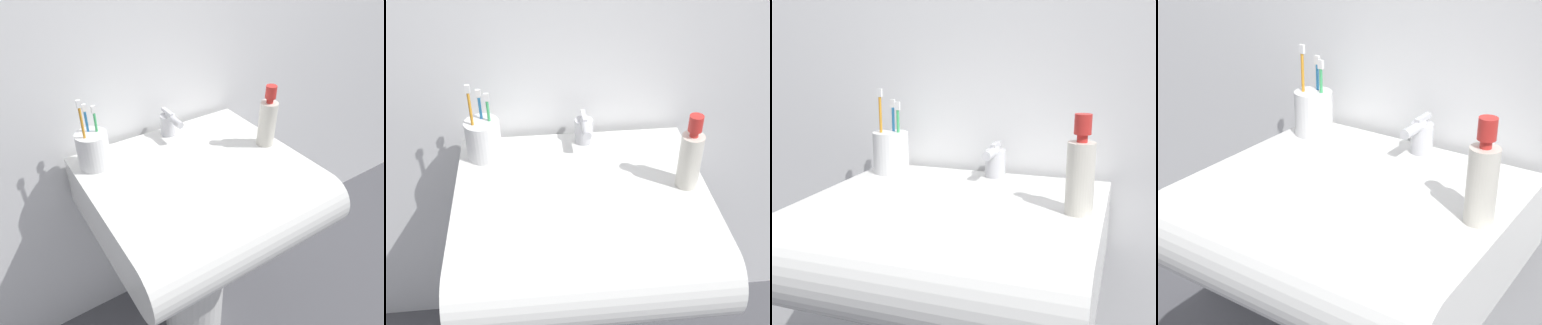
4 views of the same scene
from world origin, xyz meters
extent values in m
plane|color=#4C4C51|center=(0.00, 0.00, 0.00)|extent=(6.00, 6.00, 0.00)
cylinder|color=white|center=(0.00, 0.00, 0.29)|extent=(0.22, 0.22, 0.58)
cube|color=white|center=(0.00, 0.00, 0.66)|extent=(0.60, 0.48, 0.16)
cylinder|color=white|center=(0.00, -0.24, 0.66)|extent=(0.60, 0.16, 0.16)
cylinder|color=silver|center=(0.03, 0.20, 0.77)|extent=(0.05, 0.05, 0.07)
cylinder|color=silver|center=(0.03, 0.16, 0.81)|extent=(0.02, 0.08, 0.02)
cube|color=silver|center=(0.03, 0.20, 0.82)|extent=(0.01, 0.06, 0.01)
cylinder|color=white|center=(-0.23, 0.15, 0.79)|extent=(0.09, 0.09, 0.10)
cylinder|color=orange|center=(-0.25, 0.14, 0.84)|extent=(0.01, 0.01, 0.18)
cube|color=white|center=(-0.25, 0.14, 0.94)|extent=(0.01, 0.01, 0.02)
cylinder|color=#3FB266|center=(-0.21, 0.16, 0.83)|extent=(0.01, 0.01, 0.15)
cube|color=white|center=(-0.21, 0.16, 0.91)|extent=(0.01, 0.01, 0.02)
cylinder|color=#338CD8|center=(-0.23, 0.17, 0.83)|extent=(0.01, 0.01, 0.15)
cube|color=white|center=(-0.23, 0.17, 0.91)|extent=(0.01, 0.01, 0.02)
cylinder|color=silver|center=(0.25, -0.02, 0.81)|extent=(0.05, 0.05, 0.14)
cylinder|color=red|center=(0.25, -0.02, 0.88)|extent=(0.02, 0.02, 0.01)
cylinder|color=red|center=(0.25, -0.02, 0.91)|extent=(0.03, 0.03, 0.04)
camera|label=1|loc=(-0.48, -0.73, 1.35)|focal=35.00mm
camera|label=2|loc=(-0.10, -0.89, 1.46)|focal=45.00mm
camera|label=3|loc=(0.33, -0.91, 1.04)|focal=45.00mm
camera|label=4|loc=(0.56, -0.87, 1.25)|focal=55.00mm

